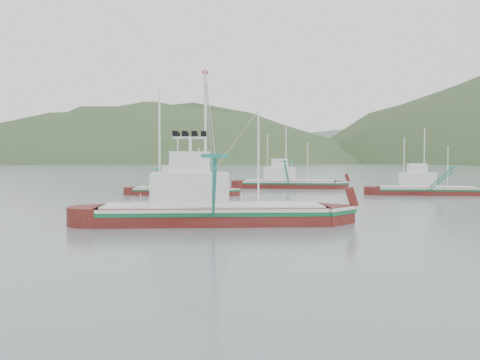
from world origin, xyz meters
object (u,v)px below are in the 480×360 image
(main_boat, at_px, (211,191))
(bg_boat_right, at_px, (426,183))
(bg_boat_left, at_px, (180,184))
(bg_boat_far, at_px, (288,177))

(main_boat, relative_size, bg_boat_right, 1.29)
(main_boat, relative_size, bg_boat_left, 1.35)
(bg_boat_right, relative_size, bg_boat_far, 0.88)
(bg_boat_left, bearing_deg, bg_boat_far, 52.10)
(main_boat, distance_m, bg_boat_right, 40.40)
(bg_boat_right, height_order, bg_boat_far, bg_boat_far)
(main_boat, xyz_separation_m, bg_boat_far, (-3.01, 46.03, -0.77))
(bg_boat_left, height_order, bg_boat_right, bg_boat_right)
(bg_boat_right, xyz_separation_m, bg_boat_far, (-20.35, 9.55, 0.13))
(bg_boat_right, bearing_deg, bg_boat_left, -173.16)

